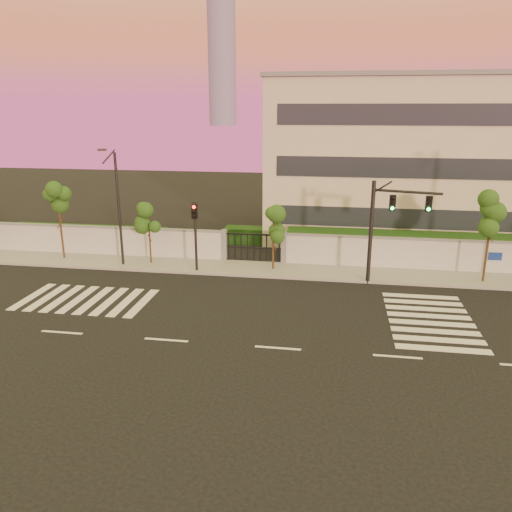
{
  "coord_description": "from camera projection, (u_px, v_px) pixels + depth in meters",
  "views": [
    {
      "loc": [
        2.1,
        -19.32,
        9.91
      ],
      "look_at": [
        -1.9,
        6.0,
        2.29
      ],
      "focal_mm": 35.0,
      "sensor_mm": 36.0,
      "label": 1
    }
  ],
  "objects": [
    {
      "name": "ground",
      "position": [
        278.0,
        348.0,
        21.43
      ],
      "size": [
        120.0,
        120.0,
        0.0
      ],
      "primitive_type": "plane",
      "color": "black",
      "rests_on": "ground"
    },
    {
      "name": "distant_skyscraper",
      "position": [
        221.0,
        11.0,
        278.59
      ],
      "size": [
        16.0,
        16.0,
        118.0
      ],
      "color": "slate",
      "rests_on": "ground"
    },
    {
      "name": "streetlight_west",
      "position": [
        117.0,
        204.0,
        31.19
      ],
      "size": [
        0.46,
        1.84,
        7.67
      ],
      "color": "black",
      "rests_on": "ground"
    },
    {
      "name": "sidewalk",
      "position": [
        297.0,
        271.0,
        31.35
      ],
      "size": [
        60.0,
        3.0,
        0.15
      ],
      "primitive_type": "cube",
      "color": "gray",
      "rests_on": "ground"
    },
    {
      "name": "perimeter_wall",
      "position": [
        301.0,
        249.0,
        32.47
      ],
      "size": [
        60.0,
        0.36,
        2.2
      ],
      "color": "#B0B2B7",
      "rests_on": "ground"
    },
    {
      "name": "street_tree_e",
      "position": [
        492.0,
        218.0,
        28.23
      ],
      "size": [
        1.59,
        1.27,
        5.35
      ],
      "color": "#382314",
      "rests_on": "ground"
    },
    {
      "name": "road_markings",
      "position": [
        255.0,
        312.0,
        25.22
      ],
      "size": [
        57.0,
        7.62,
        0.02
      ],
      "color": "silver",
      "rests_on": "ground"
    },
    {
      "name": "traffic_signal_main",
      "position": [
        385.0,
        220.0,
        28.2
      ],
      "size": [
        3.78,
        1.05,
        6.04
      ],
      "rotation": [
        0.0,
        0.0,
        -0.24
      ],
      "color": "black",
      "rests_on": "ground"
    },
    {
      "name": "hedge_row",
      "position": [
        319.0,
        243.0,
        34.98
      ],
      "size": [
        41.0,
        4.25,
        1.8
      ],
      "color": "#143610",
      "rests_on": "ground"
    },
    {
      "name": "street_tree_b",
      "position": [
        59.0,
        205.0,
        32.87
      ],
      "size": [
        1.6,
        1.27,
        5.11
      ],
      "color": "#382314",
      "rests_on": "ground"
    },
    {
      "name": "traffic_signal_secondary",
      "position": [
        195.0,
        228.0,
        30.51
      ],
      "size": [
        0.35,
        0.34,
        4.51
      ],
      "rotation": [
        0.0,
        0.0,
        -0.07
      ],
      "color": "black",
      "rests_on": "ground"
    },
    {
      "name": "institutional_building",
      "position": [
        425.0,
        158.0,
        39.14
      ],
      "size": [
        24.4,
        12.4,
        12.25
      ],
      "color": "beige",
      "rests_on": "ground"
    },
    {
      "name": "street_tree_c",
      "position": [
        149.0,
        220.0,
        31.98
      ],
      "size": [
        1.38,
        1.1,
        4.12
      ],
      "color": "#382314",
      "rests_on": "ground"
    },
    {
      "name": "street_tree_d",
      "position": [
        274.0,
        223.0,
        30.73
      ],
      "size": [
        1.58,
        1.26,
        4.19
      ],
      "color": "#382314",
      "rests_on": "ground"
    }
  ]
}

